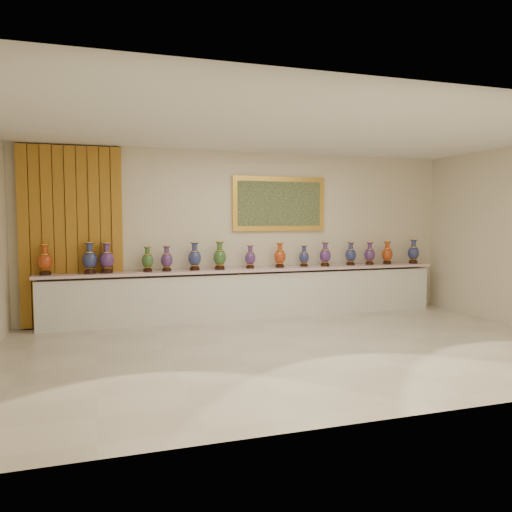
{
  "coord_description": "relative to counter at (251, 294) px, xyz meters",
  "views": [
    {
      "loc": [
        -2.62,
        -6.29,
        1.81
      ],
      "look_at": [
        -0.08,
        1.7,
        1.16
      ],
      "focal_mm": 35.0,
      "sensor_mm": 36.0,
      "label": 1
    }
  ],
  "objects": [
    {
      "name": "ground",
      "position": [
        0.0,
        -2.27,
        -0.44
      ],
      "size": [
        8.0,
        8.0,
        0.0
      ],
      "primitive_type": "plane",
      "color": "beige",
      "rests_on": "ground"
    },
    {
      "name": "vase_5",
      "position": [
        -1.03,
        -0.03,
        0.68
      ],
      "size": [
        0.29,
        0.29,
        0.49
      ],
      "rotation": [
        0.0,
        0.0,
        -0.37
      ],
      "color": "black",
      "rests_on": "counter"
    },
    {
      "name": "vase_7",
      "position": [
        -0.01,
        0.0,
        0.65
      ],
      "size": [
        0.22,
        0.22,
        0.42
      ],
      "rotation": [
        0.0,
        0.0,
        -0.17
      ],
      "color": "black",
      "rests_on": "counter"
    },
    {
      "name": "label_card",
      "position": [
        -1.96,
        -0.14,
        0.47
      ],
      "size": [
        0.1,
        0.06,
        0.0
      ],
      "primitive_type": "cube",
      "color": "white",
      "rests_on": "counter"
    },
    {
      "name": "vase_4",
      "position": [
        -1.51,
        -0.04,
        0.66
      ],
      "size": [
        0.24,
        0.24,
        0.44
      ],
      "rotation": [
        0.0,
        0.0,
        -0.24
      ],
      "color": "black",
      "rests_on": "counter"
    },
    {
      "name": "counter",
      "position": [
        0.0,
        0.0,
        0.0
      ],
      "size": [
        7.28,
        0.48,
        0.9
      ],
      "color": "white",
      "rests_on": "ground"
    },
    {
      "name": "vase_13",
      "position": [
        2.8,
        -0.03,
        0.67
      ],
      "size": [
        0.28,
        0.28,
        0.45
      ],
      "rotation": [
        0.0,
        0.0,
        0.44
      ],
      "color": "black",
      "rests_on": "counter"
    },
    {
      "name": "vase_12",
      "position": [
        2.41,
        -0.02,
        0.66
      ],
      "size": [
        0.21,
        0.21,
        0.44
      ],
      "rotation": [
        0.0,
        0.0,
        -0.03
      ],
      "color": "black",
      "rests_on": "counter"
    },
    {
      "name": "room",
      "position": [
        -2.45,
        0.17,
        1.15
      ],
      "size": [
        8.0,
        8.0,
        8.0
      ],
      "color": "beige",
      "rests_on": "ground"
    },
    {
      "name": "vase_0",
      "position": [
        -3.43,
        -0.03,
        0.68
      ],
      "size": [
        0.29,
        0.29,
        0.49
      ],
      "rotation": [
        0.0,
        0.0,
        -0.32
      ],
      "color": "black",
      "rests_on": "counter"
    },
    {
      "name": "vase_8",
      "position": [
        0.55,
        -0.03,
        0.67
      ],
      "size": [
        0.25,
        0.25,
        0.46
      ],
      "rotation": [
        0.0,
        0.0,
        0.18
      ],
      "color": "black",
      "rests_on": "counter"
    },
    {
      "name": "vase_6",
      "position": [
        -0.59,
        -0.04,
        0.69
      ],
      "size": [
        0.24,
        0.24,
        0.5
      ],
      "rotation": [
        0.0,
        0.0,
        -0.05
      ],
      "color": "black",
      "rests_on": "counter"
    },
    {
      "name": "vase_10",
      "position": [
        1.45,
        -0.05,
        0.67
      ],
      "size": [
        0.22,
        0.22,
        0.46
      ],
      "rotation": [
        0.0,
        0.0,
        -0.02
      ],
      "color": "black",
      "rests_on": "counter"
    },
    {
      "name": "vase_14",
      "position": [
        3.39,
        -0.04,
        0.68
      ],
      "size": [
        0.28,
        0.28,
        0.48
      ],
      "rotation": [
        0.0,
        0.0,
        0.29
      ],
      "color": "black",
      "rests_on": "counter"
    },
    {
      "name": "vase_2",
      "position": [
        -2.49,
        -0.01,
        0.69
      ],
      "size": [
        0.28,
        0.28,
        0.51
      ],
      "rotation": [
        0.0,
        0.0,
        -0.2
      ],
      "color": "black",
      "rests_on": "counter"
    },
    {
      "name": "vase_11",
      "position": [
        2.0,
        -0.01,
        0.66
      ],
      "size": [
        0.24,
        0.24,
        0.45
      ],
      "rotation": [
        0.0,
        0.0,
        0.18
      ],
      "color": "black",
      "rests_on": "counter"
    },
    {
      "name": "vase_3",
      "position": [
        -1.83,
        -0.02,
        0.66
      ],
      "size": [
        0.22,
        0.22,
        0.43
      ],
      "rotation": [
        0.0,
        0.0,
        -0.13
      ],
      "color": "black",
      "rests_on": "counter"
    },
    {
      "name": "vase_9",
      "position": [
        1.05,
        0.02,
        0.64
      ],
      "size": [
        0.19,
        0.19,
        0.4
      ],
      "rotation": [
        0.0,
        0.0,
        0.06
      ],
      "color": "black",
      "rests_on": "counter"
    },
    {
      "name": "vase_1",
      "position": [
        -2.76,
        -0.02,
        0.7
      ],
      "size": [
        0.31,
        0.31,
        0.52
      ],
      "rotation": [
        0.0,
        0.0,
        0.37
      ],
      "color": "black",
      "rests_on": "counter"
    }
  ]
}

